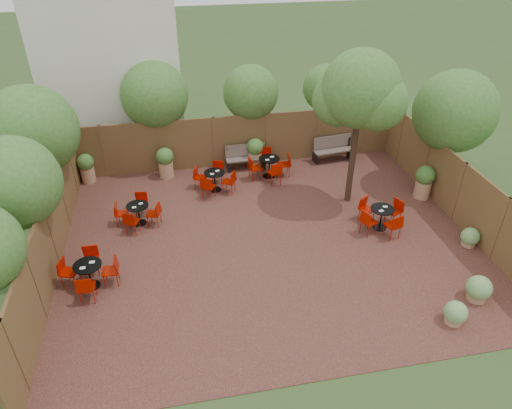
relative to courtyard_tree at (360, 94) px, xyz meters
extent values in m
plane|color=#354F23|center=(-3.09, -1.68, -3.73)|extent=(80.00, 80.00, 0.00)
cube|color=#3E1C19|center=(-3.09, -1.68, -3.72)|extent=(12.00, 10.00, 0.02)
cube|color=#53371F|center=(-3.09, 3.32, -2.73)|extent=(12.00, 0.08, 2.00)
cube|color=#53371F|center=(-9.09, -1.68, -2.73)|extent=(0.08, 10.00, 2.00)
cube|color=#53371F|center=(2.91, -1.68, -2.73)|extent=(0.08, 10.00, 2.00)
cube|color=silver|center=(-7.59, 6.32, 0.27)|extent=(5.00, 4.00, 8.00)
sphere|color=#366420|center=(-9.69, 1.32, -0.92)|extent=(2.71, 2.71, 2.71)
sphere|color=#366420|center=(-9.59, -1.68, -1.02)|extent=(2.35, 2.35, 2.35)
sphere|color=#366420|center=(-6.09, 4.02, -1.00)|extent=(2.42, 2.42, 2.42)
sphere|color=#366420|center=(-2.59, 3.92, -1.11)|extent=(2.06, 2.06, 2.06)
sphere|color=#366420|center=(0.41, 4.12, -1.19)|extent=(1.81, 1.81, 1.81)
sphere|color=#366420|center=(3.51, 0.32, -0.92)|extent=(2.70, 2.70, 2.70)
cylinder|color=black|center=(0.01, 0.01, -1.67)|extent=(0.21, 0.21, 4.08)
sphere|color=#366420|center=(0.01, 0.01, 0.16)|extent=(2.36, 2.36, 2.36)
sphere|color=#366420|center=(-0.49, 0.41, -0.28)|extent=(1.65, 1.65, 1.65)
sphere|color=#366420|center=(0.41, -0.39, -0.12)|extent=(1.72, 1.72, 1.72)
cube|color=brown|center=(-2.97, 2.87, -3.28)|extent=(1.51, 0.47, 0.05)
cube|color=brown|center=(-2.97, 3.07, -3.01)|extent=(1.51, 0.13, 0.46)
cube|color=black|center=(-3.66, 2.87, -3.51)|extent=(0.07, 0.45, 0.40)
cube|color=black|center=(-2.29, 2.87, -3.51)|extent=(0.07, 0.45, 0.40)
cube|color=brown|center=(0.47, 2.87, -3.26)|extent=(1.61, 0.65, 0.05)
cube|color=brown|center=(0.47, 3.08, -2.98)|extent=(1.56, 0.30, 0.47)
cube|color=black|center=(-0.24, 2.87, -3.50)|extent=(0.12, 0.47, 0.42)
cube|color=black|center=(1.17, 2.87, -3.50)|extent=(0.12, 0.47, 0.42)
cylinder|color=black|center=(0.41, -1.73, -3.70)|extent=(0.42, 0.42, 0.03)
cylinder|color=black|center=(0.41, -1.73, -3.36)|extent=(0.05, 0.05, 0.67)
cylinder|color=black|center=(0.41, -1.73, -3.01)|extent=(0.72, 0.72, 0.03)
cube|color=white|center=(0.53, -1.65, -2.99)|extent=(0.16, 0.14, 0.01)
cube|color=white|center=(0.32, -1.84, -2.99)|extent=(0.16, 0.14, 0.01)
cylinder|color=black|center=(-8.09, -2.74, -3.70)|extent=(0.42, 0.42, 0.03)
cylinder|color=black|center=(-8.09, -2.74, -3.36)|extent=(0.05, 0.05, 0.67)
cylinder|color=black|center=(-8.09, -2.74, -3.01)|extent=(0.73, 0.73, 0.03)
cube|color=white|center=(-7.97, -2.66, -2.99)|extent=(0.15, 0.12, 0.01)
cube|color=white|center=(-8.18, -2.85, -2.99)|extent=(0.15, 0.12, 0.01)
cylinder|color=black|center=(-6.89, -0.05, -3.70)|extent=(0.40, 0.40, 0.03)
cylinder|color=black|center=(-6.89, -0.05, -3.38)|extent=(0.05, 0.05, 0.63)
cylinder|color=black|center=(-6.89, -0.05, -3.05)|extent=(0.68, 0.68, 0.03)
cube|color=white|center=(-6.79, 0.02, -3.03)|extent=(0.14, 0.12, 0.01)
cube|color=white|center=(-6.98, -0.16, -3.03)|extent=(0.14, 0.12, 0.01)
cylinder|color=black|center=(-4.32, 1.53, -3.70)|extent=(0.42, 0.42, 0.03)
cylinder|color=black|center=(-4.32, 1.53, -3.36)|extent=(0.05, 0.05, 0.66)
cylinder|color=black|center=(-4.32, 1.53, -3.02)|extent=(0.72, 0.72, 0.03)
cube|color=white|center=(-4.21, 1.61, -3.00)|extent=(0.16, 0.14, 0.01)
cube|color=white|center=(-4.41, 1.42, -3.00)|extent=(0.16, 0.14, 0.01)
cylinder|color=black|center=(-2.25, 2.12, -3.70)|extent=(0.44, 0.44, 0.03)
cylinder|color=black|center=(-2.25, 2.12, -3.34)|extent=(0.05, 0.05, 0.70)
cylinder|color=black|center=(-2.25, 2.12, -2.98)|extent=(0.76, 0.76, 0.03)
cube|color=white|center=(-2.13, 2.20, -2.96)|extent=(0.15, 0.11, 0.02)
cube|color=white|center=(-2.35, 2.00, -2.96)|extent=(0.15, 0.11, 0.02)
cylinder|color=#A87754|center=(-5.96, 2.84, -3.41)|extent=(0.52, 0.52, 0.60)
sphere|color=#366420|center=(-5.96, 2.84, -2.88)|extent=(0.63, 0.63, 0.63)
cylinder|color=#A87754|center=(-2.61, 3.00, -3.41)|extent=(0.52, 0.52, 0.59)
sphere|color=#366420|center=(-2.61, 3.00, -2.88)|extent=(0.62, 0.62, 0.62)
cylinder|color=#A87754|center=(-8.74, 3.02, -3.43)|extent=(0.49, 0.49, 0.56)
sphere|color=#366420|center=(-8.74, 3.02, -2.93)|extent=(0.59, 0.59, 0.59)
cylinder|color=#A87754|center=(2.56, -0.28, -3.40)|extent=(0.53, 0.53, 0.61)
sphere|color=#366420|center=(2.56, -0.28, -2.86)|extent=(0.64, 0.64, 0.64)
cylinder|color=#A87754|center=(1.54, -5.11, -3.61)|extent=(0.46, 0.46, 0.21)
sphere|color=#63924B|center=(1.54, -5.11, -3.34)|extent=(0.63, 0.63, 0.63)
cylinder|color=#A87754|center=(0.54, -5.71, -3.62)|extent=(0.40, 0.40, 0.18)
sphere|color=#63924B|center=(0.54, -5.71, -3.39)|extent=(0.55, 0.55, 0.55)
cylinder|color=#A87754|center=(2.61, -3.05, -3.62)|extent=(0.39, 0.39, 0.18)
sphere|color=#63924B|center=(2.61, -3.05, -3.40)|extent=(0.53, 0.53, 0.53)
camera|label=1|loc=(-5.60, -12.48, 4.67)|focal=32.50mm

